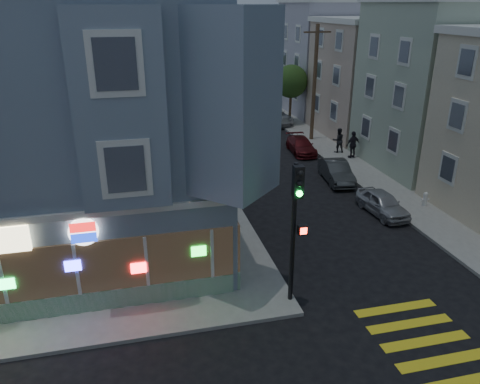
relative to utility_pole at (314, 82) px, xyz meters
name	(u,v)px	position (x,y,z in m)	size (l,w,h in m)	color
ground	(236,369)	(-12.00, -24.00, -4.80)	(120.00, 120.00, 0.00)	black
sidewalk_ne	(435,135)	(11.00, -1.00, -4.72)	(24.00, 42.00, 0.15)	gray
corner_building	(50,118)	(-18.00, -13.02, 1.02)	(14.60, 14.60, 11.40)	gray
row_house_b	(465,87)	(7.50, -8.00, 0.60)	(12.00, 8.60, 10.50)	#A9BCA3
row_house_c	(393,79)	(7.50, 1.00, -0.15)	(12.00, 8.60, 9.00)	#C5B098
row_house_d	(347,58)	(7.50, 10.00, 0.60)	(12.00, 8.60, 10.50)	#A19EAE
utility_pole	(314,82)	(0.00, 0.00, 0.00)	(2.20, 0.30, 9.00)	#4C3826
street_tree_near	(291,82)	(0.20, 6.00, -0.86)	(3.00, 3.00, 5.30)	#4C3826
street_tree_far	(266,70)	(0.20, 14.00, -0.86)	(3.00, 3.00, 5.30)	#4C3826
pedestrian_a	(338,140)	(0.55, -3.95, -3.73)	(0.89, 0.69, 1.83)	black
pedestrian_b	(353,145)	(1.00, -5.45, -3.67)	(1.14, 0.48, 1.95)	#242129
parked_car_a	(383,203)	(-1.72, -14.57, -4.18)	(1.47, 3.65, 1.24)	#AEB0B6
parked_car_b	(336,172)	(-2.04, -9.37, -4.13)	(1.41, 4.03, 1.33)	#3A3E3F
parked_car_c	(301,146)	(-2.05, -3.06, -4.21)	(1.64, 4.03, 1.17)	maroon
parked_car_d	(273,116)	(-1.30, 6.36, -4.06)	(2.43, 5.28, 1.47)	#ADB2B9
traffic_signal	(296,212)	(-9.18, -21.18, -0.97)	(0.62, 0.61, 5.44)	black
fire_hydrant	(425,198)	(1.00, -14.39, -4.23)	(0.45, 0.26, 0.78)	silver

